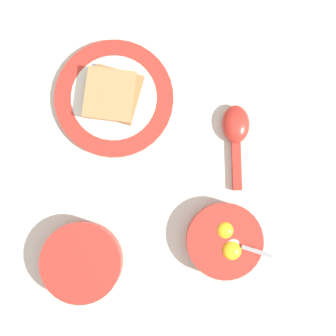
% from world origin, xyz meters
% --- Properties ---
extents(ground_plane, '(3.00, 3.00, 0.00)m').
position_xyz_m(ground_plane, '(0.00, 0.00, 0.00)').
color(ground_plane, beige).
extents(egg_bowl, '(0.14, 0.14, 0.07)m').
position_xyz_m(egg_bowl, '(-0.07, 0.23, 0.02)').
color(egg_bowl, red).
rests_on(egg_bowl, ground_plane).
extents(toast_plate, '(0.23, 0.23, 0.01)m').
position_xyz_m(toast_plate, '(0.10, -0.07, 0.01)').
color(toast_plate, red).
rests_on(toast_plate, ground_plane).
extents(toast_sandwich, '(0.12, 0.12, 0.02)m').
position_xyz_m(toast_sandwich, '(0.11, -0.07, 0.03)').
color(toast_sandwich, '#9E7042').
rests_on(toast_sandwich, toast_plate).
extents(soup_spoon, '(0.06, 0.16, 0.03)m').
position_xyz_m(soup_spoon, '(-0.12, 0.03, 0.01)').
color(soup_spoon, red).
rests_on(soup_spoon, ground_plane).
extents(congee_bowl, '(0.15, 0.15, 0.04)m').
position_xyz_m(congee_bowl, '(0.20, 0.23, 0.02)').
color(congee_bowl, red).
rests_on(congee_bowl, ground_plane).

